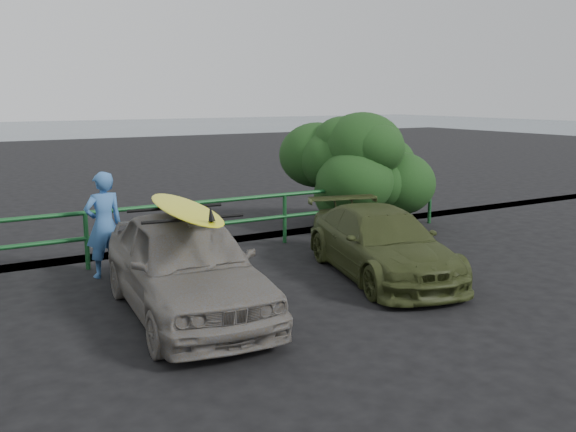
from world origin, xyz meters
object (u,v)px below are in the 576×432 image
at_px(olive_vehicle, 382,243).
at_px(man, 104,225).
at_px(sedan, 186,265).
at_px(guardrail, 143,234).
at_px(surfboard, 184,208).

xyz_separation_m(olive_vehicle, man, (-3.98, 2.34, 0.32)).
relative_size(sedan, man, 2.33).
bearing_deg(olive_vehicle, sedan, -163.34).
distance_m(guardrail, man, 1.11).
bearing_deg(surfboard, olive_vehicle, 8.39).
bearing_deg(olive_vehicle, surfboard, -163.34).
relative_size(olive_vehicle, man, 2.19).
height_order(guardrail, man, man).
relative_size(guardrail, olive_vehicle, 3.61).
height_order(sedan, surfboard, surfboard).
height_order(sedan, man, man).
xyz_separation_m(sedan, surfboard, (-0.00, 0.00, 0.79)).
bearing_deg(sedan, olive_vehicle, 8.39).
bearing_deg(surfboard, sedan, 6.31).
xyz_separation_m(guardrail, man, (-0.85, -0.62, 0.36)).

